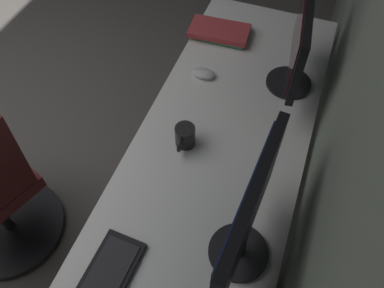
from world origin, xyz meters
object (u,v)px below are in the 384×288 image
at_px(monitor_secondary, 299,42).
at_px(book_stack_near, 220,31).
at_px(monitor_primary, 246,220).
at_px(mouse_main, 204,73).
at_px(coffee_mug, 185,136).

xyz_separation_m(monitor_secondary, book_stack_near, (-0.21, -0.39, -0.21)).
xyz_separation_m(monitor_primary, monitor_secondary, (-0.82, -0.01, -0.03)).
relative_size(monitor_secondary, mouse_main, 4.55).
xyz_separation_m(monitor_secondary, mouse_main, (0.09, -0.37, -0.21)).
bearing_deg(book_stack_near, mouse_main, 3.83).
bearing_deg(monitor_primary, coffee_mug, -138.11).
distance_m(mouse_main, coffee_mug, 0.39).
xyz_separation_m(monitor_primary, book_stack_near, (-1.04, -0.39, -0.23)).
height_order(monitor_primary, monitor_secondary, monitor_primary).
bearing_deg(monitor_primary, monitor_secondary, -179.62).
relative_size(monitor_primary, mouse_main, 4.79).
distance_m(monitor_secondary, coffee_mug, 0.59).
height_order(monitor_primary, coffee_mug, monitor_primary).
height_order(mouse_main, book_stack_near, book_stack_near).
distance_m(monitor_primary, book_stack_near, 1.14).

